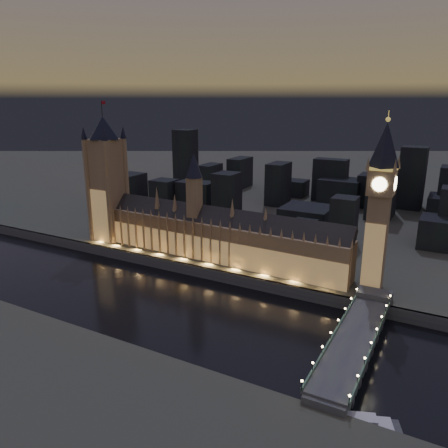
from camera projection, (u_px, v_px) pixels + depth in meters
The scene contains 9 objects.
ground_plane at pixel (176, 301), 277.45m from camera, with size 2000.00×2000.00×0.00m, color black.
north_bank at pixel (357, 175), 715.28m from camera, with size 2000.00×960.00×8.00m, color #3C4A3D.
embankment_wall at pixel (208, 274), 310.95m from camera, with size 2000.00×2.50×8.00m, color #454351.
palace_of_westminster at pixel (217, 235), 324.53m from camera, with size 202.00×26.97×78.00m.
victoria_tower at pixel (107, 173), 362.28m from camera, with size 31.68×31.68×114.49m.
elizabeth_tower at pixel (381, 194), 260.98m from camera, with size 18.00×18.00×109.66m.
westminster_bridge at pixel (355, 341), 221.15m from camera, with size 19.98×113.00×15.90m.
river_boat at pixel (348, 422), 171.98m from camera, with size 41.39×23.75×4.50m.
city_backdrop at pixel (340, 191), 460.67m from camera, with size 458.21×215.63×75.27m.
Camera 1 is at (147.76, -207.56, 124.23)m, focal length 35.00 mm.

